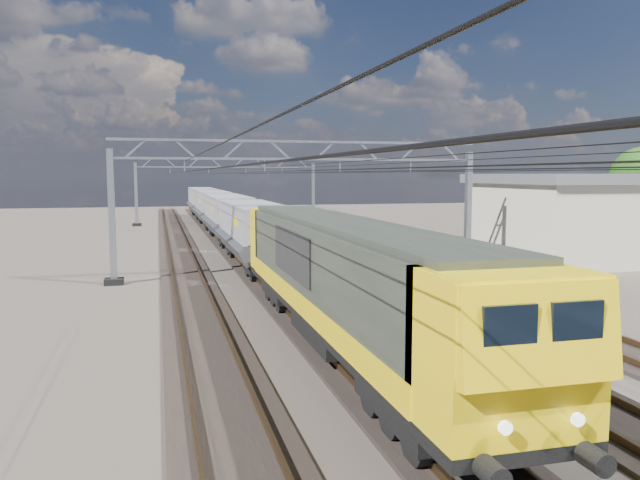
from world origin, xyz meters
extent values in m
plane|color=black|center=(0.00, 0.00, 0.00)|extent=(160.00, 160.00, 0.00)
cube|color=black|center=(-6.00, 0.00, 0.06)|extent=(2.60, 140.00, 0.12)
cube|color=#4F381F|center=(-6.72, 0.00, 0.22)|extent=(0.08, 140.00, 0.16)
cube|color=#4F381F|center=(-5.28, 0.00, 0.22)|extent=(0.08, 140.00, 0.16)
cube|color=black|center=(-2.00, 0.00, 0.06)|extent=(2.60, 140.00, 0.12)
cube|color=#4F381F|center=(-2.72, 0.00, 0.22)|extent=(0.08, 140.00, 0.16)
cube|color=#4F381F|center=(-1.28, 0.00, 0.22)|extent=(0.08, 140.00, 0.16)
cube|color=black|center=(2.00, 0.00, 0.06)|extent=(2.60, 140.00, 0.12)
cube|color=#4F381F|center=(1.28, 0.00, 0.22)|extent=(0.08, 140.00, 0.16)
cube|color=#4F381F|center=(2.72, 0.00, 0.22)|extent=(0.08, 140.00, 0.16)
cube|color=black|center=(6.00, 0.00, 0.06)|extent=(2.60, 140.00, 0.12)
cube|color=#4F381F|center=(5.28, 0.00, 0.22)|extent=(0.08, 140.00, 0.16)
cube|color=#4F381F|center=(6.72, 0.00, 0.22)|extent=(0.08, 140.00, 0.16)
cube|color=#91979F|center=(-9.50, 4.00, 3.30)|extent=(0.30, 0.30, 6.60)
cube|color=#91979F|center=(9.50, 4.00, 3.30)|extent=(0.30, 0.30, 6.60)
cube|color=black|center=(-9.50, 4.00, 0.15)|extent=(0.90, 0.90, 0.30)
cube|color=black|center=(9.50, 4.00, 0.15)|extent=(0.90, 0.90, 0.30)
cube|color=#91979F|center=(0.00, 4.00, 7.05)|extent=(19.30, 0.18, 0.12)
cube|color=#91979F|center=(0.00, 4.00, 6.15)|extent=(19.30, 0.18, 0.12)
cube|color=#91979F|center=(-8.31, 4.00, 6.60)|extent=(1.03, 0.10, 0.94)
cube|color=#91979F|center=(-5.94, 4.00, 6.60)|extent=(1.03, 0.10, 0.94)
cube|color=#91979F|center=(-3.56, 4.00, 6.60)|extent=(1.03, 0.10, 0.94)
cube|color=#91979F|center=(-1.19, 4.00, 6.60)|extent=(1.03, 0.10, 0.94)
cube|color=#91979F|center=(1.19, 4.00, 6.60)|extent=(1.03, 0.10, 0.94)
cube|color=#91979F|center=(3.56, 4.00, 6.60)|extent=(1.03, 0.10, 0.94)
cube|color=#91979F|center=(5.94, 4.00, 6.60)|extent=(1.03, 0.10, 0.94)
cube|color=#91979F|center=(8.31, 4.00, 6.60)|extent=(1.03, 0.10, 0.94)
cube|color=#91979F|center=(-6.00, 4.00, 5.82)|extent=(0.06, 0.06, 0.65)
cube|color=#91979F|center=(-2.00, 4.00, 5.82)|extent=(0.06, 0.06, 0.65)
cube|color=#91979F|center=(2.00, 4.00, 5.82)|extent=(0.06, 0.06, 0.65)
cube|color=#91979F|center=(6.00, 4.00, 5.82)|extent=(0.06, 0.06, 0.65)
cube|color=#91979F|center=(-9.50, 40.00, 3.30)|extent=(0.30, 0.30, 6.60)
cube|color=#91979F|center=(9.50, 40.00, 3.30)|extent=(0.30, 0.30, 6.60)
cube|color=black|center=(-9.50, 40.00, 0.15)|extent=(0.90, 0.90, 0.30)
cube|color=black|center=(9.50, 40.00, 0.15)|extent=(0.90, 0.90, 0.30)
cube|color=#91979F|center=(0.00, 40.00, 7.05)|extent=(19.30, 0.18, 0.12)
cube|color=#91979F|center=(0.00, 40.00, 6.15)|extent=(19.30, 0.18, 0.12)
cube|color=#91979F|center=(-8.31, 40.00, 6.60)|extent=(1.03, 0.10, 0.94)
cube|color=#91979F|center=(-5.94, 40.00, 6.60)|extent=(1.03, 0.10, 0.94)
cube|color=#91979F|center=(-3.56, 40.00, 6.60)|extent=(1.03, 0.10, 0.94)
cube|color=#91979F|center=(-1.19, 40.00, 6.60)|extent=(1.03, 0.10, 0.94)
cube|color=#91979F|center=(1.19, 40.00, 6.60)|extent=(1.03, 0.10, 0.94)
cube|color=#91979F|center=(3.56, 40.00, 6.60)|extent=(1.03, 0.10, 0.94)
cube|color=#91979F|center=(5.94, 40.00, 6.60)|extent=(1.03, 0.10, 0.94)
cube|color=#91979F|center=(8.31, 40.00, 6.60)|extent=(1.03, 0.10, 0.94)
cube|color=#91979F|center=(-6.00, 40.00, 5.82)|extent=(0.06, 0.06, 0.65)
cube|color=#91979F|center=(-2.00, 40.00, 5.82)|extent=(0.06, 0.06, 0.65)
cube|color=#91979F|center=(2.00, 40.00, 5.82)|extent=(0.06, 0.06, 0.65)
cube|color=#91979F|center=(6.00, 40.00, 5.82)|extent=(0.06, 0.06, 0.65)
cylinder|color=black|center=(-6.00, 8.00, 5.50)|extent=(0.03, 140.00, 0.03)
cylinder|color=black|center=(-6.00, 8.00, 6.00)|extent=(0.03, 140.00, 0.03)
cylinder|color=black|center=(-2.00, 8.00, 5.50)|extent=(0.03, 140.00, 0.03)
cylinder|color=black|center=(-2.00, 8.00, 6.00)|extent=(0.03, 140.00, 0.03)
cylinder|color=black|center=(2.00, 8.00, 5.50)|extent=(0.03, 140.00, 0.03)
cylinder|color=black|center=(2.00, 8.00, 6.00)|extent=(0.03, 140.00, 0.03)
cylinder|color=black|center=(6.00, 8.00, 5.50)|extent=(0.03, 140.00, 0.03)
cylinder|color=black|center=(6.00, 8.00, 6.00)|extent=(0.03, 140.00, 0.03)
cube|color=black|center=(-2.00, -16.33, 0.75)|extent=(2.20, 3.60, 0.60)
cube|color=black|center=(-2.00, -3.33, 0.75)|extent=(2.20, 3.60, 0.60)
cube|color=black|center=(-2.00, -9.83, 1.13)|extent=(2.65, 20.00, 0.25)
cube|color=black|center=(-2.00, -9.83, 0.75)|extent=(2.20, 4.50, 0.75)
cube|color=#282E26|center=(-2.00, -9.83, 2.55)|extent=(2.65, 17.00, 2.60)
cube|color=yellow|center=(-3.34, -9.83, 1.55)|extent=(0.04, 17.00, 0.60)
cube|color=yellow|center=(-0.66, -9.83, 1.55)|extent=(0.04, 17.00, 0.60)
cube|color=black|center=(-3.35, -8.83, 2.90)|extent=(0.05, 5.00, 1.40)
cube|color=black|center=(-0.65, -8.83, 2.90)|extent=(0.05, 5.00, 1.40)
cube|color=#282E26|center=(-2.00, -9.83, 3.92)|extent=(2.25, 18.00, 0.15)
cube|color=yellow|center=(-2.00, -18.93, 2.55)|extent=(2.65, 1.80, 2.60)
cube|color=yellow|center=(-2.00, -19.88, 3.05)|extent=(2.60, 0.46, 1.52)
cube|color=black|center=(-2.55, -19.98, 3.15)|extent=(0.85, 0.08, 0.75)
cube|color=black|center=(-1.45, -19.98, 3.15)|extent=(0.85, 0.08, 0.75)
cylinder|color=black|center=(-2.85, -20.13, 1.15)|extent=(0.36, 0.50, 0.36)
cylinder|color=black|center=(-1.15, -20.13, 1.15)|extent=(0.36, 0.50, 0.36)
cylinder|color=white|center=(-2.60, -20.03, 1.75)|extent=(0.20, 0.08, 0.20)
cylinder|color=white|center=(-1.40, -20.03, 1.75)|extent=(0.20, 0.08, 0.20)
cube|color=yellow|center=(-2.00, -0.73, 2.55)|extent=(2.65, 1.80, 2.60)
cube|color=yellow|center=(-2.00, 0.22, 3.05)|extent=(2.60, 0.46, 1.52)
cube|color=black|center=(-2.55, 0.32, 3.15)|extent=(0.85, 0.08, 0.75)
cube|color=black|center=(-1.45, 0.32, 3.15)|extent=(0.85, 0.08, 0.75)
cylinder|color=black|center=(-2.85, 0.47, 1.15)|extent=(0.36, 0.50, 0.36)
cylinder|color=black|center=(-1.15, 0.47, 1.15)|extent=(0.36, 0.50, 0.36)
cylinder|color=white|center=(-2.60, 0.37, 1.75)|extent=(0.20, 0.08, 0.20)
cylinder|color=white|center=(-1.40, 0.37, 1.75)|extent=(0.20, 0.08, 0.20)
cube|color=black|center=(-2.00, 3.37, 0.72)|extent=(2.20, 2.60, 0.55)
cube|color=black|center=(-2.00, 12.37, 0.72)|extent=(2.20, 2.60, 0.55)
cube|color=black|center=(-2.00, 7.87, 1.08)|extent=(2.40, 13.00, 0.20)
cube|color=gray|center=(-2.00, 7.87, 2.80)|extent=(2.80, 12.00, 1.80)
cube|color=#414448|center=(-2.95, 7.87, 1.55)|extent=(1.48, 12.00, 1.36)
cube|color=#414448|center=(-1.05, 7.87, 1.55)|extent=(1.48, 12.00, 1.36)
cube|color=yellow|center=(-3.42, 4.87, 2.90)|extent=(0.04, 1.20, 0.50)
cube|color=black|center=(-2.00, 17.57, 0.72)|extent=(2.20, 2.60, 0.55)
cube|color=black|center=(-2.00, 26.57, 0.72)|extent=(2.20, 2.60, 0.55)
cube|color=black|center=(-2.00, 22.07, 1.08)|extent=(2.40, 13.00, 0.20)
cube|color=gray|center=(-2.00, 22.07, 2.80)|extent=(2.80, 12.00, 1.80)
cube|color=#414448|center=(-2.95, 22.07, 1.55)|extent=(1.48, 12.00, 1.36)
cube|color=#414448|center=(-1.05, 22.07, 1.55)|extent=(1.48, 12.00, 1.36)
cube|color=yellow|center=(-3.42, 19.07, 2.90)|extent=(0.04, 1.20, 0.50)
cube|color=black|center=(-2.00, 31.77, 0.72)|extent=(2.20, 2.60, 0.55)
cube|color=black|center=(-2.00, 40.77, 0.72)|extent=(2.20, 2.60, 0.55)
cube|color=black|center=(-2.00, 36.27, 1.08)|extent=(2.40, 13.00, 0.20)
cube|color=gray|center=(-2.00, 36.27, 2.80)|extent=(2.80, 12.00, 1.80)
cube|color=#414448|center=(-2.95, 36.27, 1.55)|extent=(1.48, 12.00, 1.36)
cube|color=#414448|center=(-1.05, 36.27, 1.55)|extent=(1.48, 12.00, 1.36)
cube|color=yellow|center=(-3.42, 33.27, 2.90)|extent=(0.04, 1.20, 0.50)
cube|color=black|center=(-2.00, 45.97, 0.72)|extent=(2.20, 2.60, 0.55)
cube|color=black|center=(-2.00, 54.97, 0.72)|extent=(2.20, 2.60, 0.55)
cube|color=black|center=(-2.00, 50.47, 1.08)|extent=(2.40, 13.00, 0.20)
cube|color=gray|center=(-2.00, 50.47, 2.80)|extent=(2.80, 12.00, 1.80)
cube|color=#414448|center=(-2.95, 50.47, 1.55)|extent=(1.48, 12.00, 1.36)
cube|color=#414448|center=(-1.05, 50.47, 1.55)|extent=(1.48, 12.00, 1.36)
cube|color=yellow|center=(-3.42, 47.47, 2.90)|extent=(0.04, 1.20, 0.50)
cube|color=beige|center=(22.00, 6.00, 2.40)|extent=(18.00, 10.00, 4.80)
cube|color=slate|center=(22.00, 6.00, 5.10)|extent=(18.60, 10.60, 0.60)
cylinder|color=#322416|center=(30.00, 14.00, 1.80)|extent=(0.70, 0.70, 3.60)
camera|label=1|loc=(-7.32, -27.66, 5.35)|focal=35.00mm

